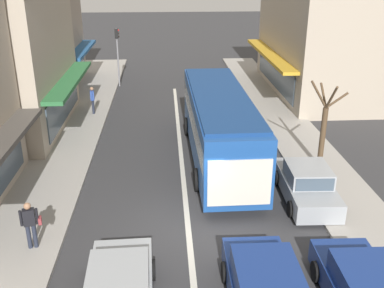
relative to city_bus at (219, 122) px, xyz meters
name	(u,v)px	position (x,y,z in m)	size (l,w,h in m)	color
ground_plane	(187,221)	(-1.74, -5.31, -1.88)	(140.00, 140.00, 0.00)	#353538
lane_centre_line	(183,173)	(-1.74, -1.31, -1.88)	(0.20, 28.00, 0.01)	silver
sidewalk_left	(38,157)	(-8.54, 0.69, -1.81)	(5.20, 44.00, 0.14)	#A39E96
kerb_right	(307,150)	(4.46, 0.69, -1.82)	(2.80, 44.00, 0.12)	#A39E96
shopfront_far_end	(31,39)	(-11.92, 13.91, 1.64)	(7.19, 8.02, 7.04)	gray
building_right_far	(341,40)	(9.74, 11.30, 1.77)	(10.00, 12.41, 7.31)	#B2A38E
city_bus	(219,122)	(0.00, 0.00, 0.00)	(2.86, 10.89, 3.23)	#1E4C99
parked_sedan_kerb_second	(306,185)	(2.96, -3.99, -1.22)	(2.01, 4.26, 1.47)	#9EA3A8
traffic_light_downstreet	(117,48)	(-5.80, 13.72, 0.97)	(0.33, 0.24, 4.20)	gray
street_tree_right	(323,129)	(4.40, -1.31, 0.03)	(1.69, 1.93, 4.10)	brown
pedestrian_with_handbag_near	(30,222)	(-6.78, -6.75, -0.81)	(0.65, 0.36, 1.63)	#232838
pedestrian_browsing_midblock	(93,98)	(-6.77, 6.94, -0.81)	(0.26, 0.57, 1.63)	#232838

